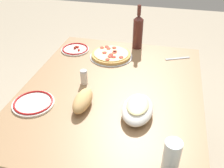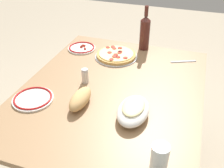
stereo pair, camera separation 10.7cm
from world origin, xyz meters
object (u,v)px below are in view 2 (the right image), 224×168
(pepperoni_pizza, at_px, (116,55))
(water_glass, at_px, (159,159))
(baked_pasta_dish, at_px, (133,110))
(side_plate_near, at_px, (82,48))
(dining_table, at_px, (112,105))
(bread_loaf, at_px, (80,99))
(wine_bottle, at_px, (145,32))
(side_plate_far, at_px, (33,98))
(spice_shaker, at_px, (85,76))

(pepperoni_pizza, height_order, water_glass, water_glass)
(baked_pasta_dish, height_order, side_plate_near, baked_pasta_dish)
(dining_table, xyz_separation_m, pepperoni_pizza, (-0.37, -0.09, 0.13))
(water_glass, bearing_deg, side_plate_near, -140.87)
(side_plate_near, height_order, bread_loaf, bread_loaf)
(water_glass, bearing_deg, wine_bottle, -164.35)
(wine_bottle, xyz_separation_m, side_plate_far, (0.78, -0.42, -0.12))
(wine_bottle, bearing_deg, pepperoni_pizza, -39.04)
(dining_table, height_order, spice_shaker, spice_shaker)
(water_glass, xyz_separation_m, bread_loaf, (-0.28, -0.45, -0.03))
(pepperoni_pizza, xyz_separation_m, spice_shaker, (0.35, -0.07, 0.03))
(water_glass, distance_m, spice_shaker, 0.70)
(dining_table, relative_size, pepperoni_pizza, 4.24)
(wine_bottle, bearing_deg, water_glass, 15.65)
(bread_loaf, height_order, spice_shaker, spice_shaker)
(side_plate_far, height_order, bread_loaf, bread_loaf)
(side_plate_near, distance_m, spice_shaker, 0.44)
(side_plate_far, relative_size, spice_shaker, 2.48)
(spice_shaker, bearing_deg, side_plate_near, -152.99)
(wine_bottle, height_order, bread_loaf, wine_bottle)
(side_plate_far, distance_m, spice_shaker, 0.31)
(pepperoni_pizza, height_order, spice_shaker, spice_shaker)
(bread_loaf, distance_m, spice_shaker, 0.21)
(dining_table, distance_m, side_plate_far, 0.45)
(side_plate_far, bearing_deg, spice_shaker, 141.65)
(side_plate_near, bearing_deg, dining_table, 42.27)
(wine_bottle, bearing_deg, dining_table, -5.86)
(baked_pasta_dish, distance_m, side_plate_near, 0.80)
(pepperoni_pizza, bearing_deg, wine_bottle, 140.96)
(water_glass, height_order, bread_loaf, water_glass)
(wine_bottle, distance_m, spice_shaker, 0.59)
(baked_pasta_dish, xyz_separation_m, side_plate_near, (-0.59, -0.54, -0.03))
(pepperoni_pizza, bearing_deg, baked_pasta_dish, 25.46)
(pepperoni_pizza, xyz_separation_m, side_plate_far, (0.60, -0.27, -0.01))
(dining_table, bearing_deg, wine_bottle, 174.14)
(side_plate_near, bearing_deg, wine_bottle, 109.12)
(pepperoni_pizza, bearing_deg, water_glass, 27.57)
(dining_table, relative_size, wine_bottle, 3.98)
(side_plate_far, xyz_separation_m, spice_shaker, (-0.24, 0.19, 0.03))
(wine_bottle, relative_size, spice_shaker, 3.57)
(baked_pasta_dish, distance_m, water_glass, 0.33)
(side_plate_near, distance_m, side_plate_far, 0.64)
(dining_table, xyz_separation_m, wine_bottle, (-0.55, 0.06, 0.25))
(wine_bottle, distance_m, side_plate_near, 0.46)
(wine_bottle, distance_m, water_glass, 1.06)
(wine_bottle, relative_size, side_plate_far, 1.44)
(bread_loaf, bearing_deg, water_glass, 58.14)
(side_plate_far, relative_size, bread_loaf, 1.09)
(dining_table, xyz_separation_m, side_plate_far, (0.23, -0.36, 0.13))
(baked_pasta_dish, height_order, side_plate_far, baked_pasta_dish)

